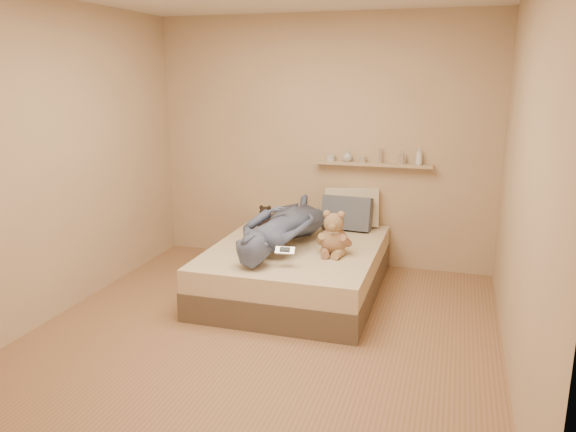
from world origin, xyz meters
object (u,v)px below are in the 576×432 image
(pillow_cream, at_px, (351,207))
(wall_shelf, at_px, (373,164))
(teddy_bear, at_px, (334,236))
(dark_plush, at_px, (266,220))
(pillow_grey, at_px, (347,213))
(person, at_px, (285,225))
(bed, at_px, (297,268))
(game_console, at_px, (285,250))

(pillow_cream, xyz_separation_m, wall_shelf, (0.20, 0.08, 0.45))
(teddy_bear, height_order, dark_plush, teddy_bear)
(pillow_grey, height_order, wall_shelf, wall_shelf)
(pillow_grey, bearing_deg, person, -122.04)
(pillow_cream, bearing_deg, bed, -113.00)
(game_console, height_order, wall_shelf, wall_shelf)
(pillow_cream, bearing_deg, game_console, -101.12)
(game_console, bearing_deg, teddy_bear, 54.90)
(teddy_bear, bearing_deg, wall_shelf, 81.05)
(pillow_cream, height_order, person, pillow_cream)
(game_console, height_order, pillow_grey, pillow_grey)
(bed, relative_size, pillow_grey, 3.80)
(bed, distance_m, game_console, 0.71)
(dark_plush, distance_m, pillow_cream, 0.92)
(pillow_cream, height_order, wall_shelf, wall_shelf)
(teddy_bear, xyz_separation_m, dark_plush, (-0.81, 0.52, -0.05))
(teddy_bear, distance_m, wall_shelf, 1.18)
(game_console, bearing_deg, bed, 96.76)
(pillow_grey, xyz_separation_m, person, (-0.44, -0.70, 0.03))
(bed, xyz_separation_m, pillow_cream, (0.35, 0.83, 0.43))
(game_console, distance_m, wall_shelf, 1.66)
(bed, distance_m, teddy_bear, 0.57)
(teddy_bear, bearing_deg, bed, 157.42)
(dark_plush, height_order, pillow_cream, pillow_cream)
(game_console, xyz_separation_m, wall_shelf, (0.48, 1.51, 0.51))
(game_console, relative_size, wall_shelf, 0.14)
(bed, height_order, teddy_bear, teddy_bear)
(bed, distance_m, dark_plush, 0.66)
(pillow_grey, bearing_deg, game_console, -101.47)
(bed, distance_m, wall_shelf, 1.38)
(bed, xyz_separation_m, person, (-0.11, -0.01, 0.42))
(bed, height_order, wall_shelf, wall_shelf)
(person, bearing_deg, wall_shelf, -118.58)
(dark_plush, distance_m, wall_shelf, 1.24)
(game_console, bearing_deg, pillow_grey, 78.53)
(game_console, relative_size, dark_plush, 0.61)
(pillow_cream, bearing_deg, pillow_grey, -97.80)
(dark_plush, xyz_separation_m, pillow_cream, (0.78, 0.47, 0.08))
(pillow_grey, bearing_deg, wall_shelf, 45.28)
(game_console, height_order, pillow_cream, pillow_cream)
(bed, relative_size, wall_shelf, 1.58)
(bed, bearing_deg, pillow_cream, 67.00)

